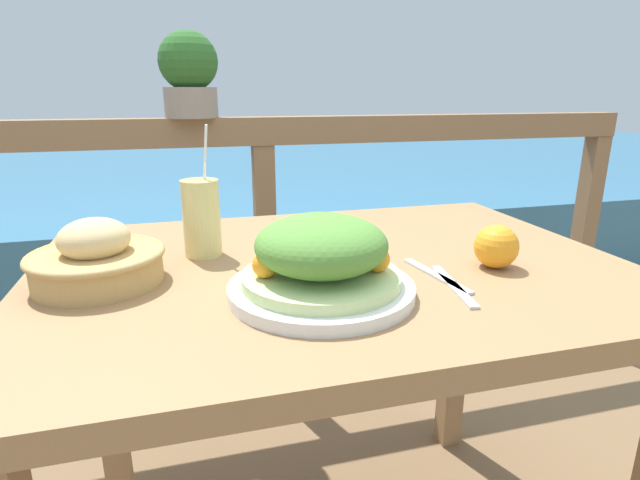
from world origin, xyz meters
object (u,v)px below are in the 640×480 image
(drink_glass, at_px, (202,218))
(salad_plate, at_px, (321,262))
(bread_basket, at_px, (97,259))
(potted_plant, at_px, (189,74))

(drink_glass, bearing_deg, salad_plate, -56.43)
(salad_plate, xyz_separation_m, bread_basket, (-0.35, 0.15, -0.01))
(bread_basket, bearing_deg, drink_glass, 31.15)
(salad_plate, bearing_deg, potted_plant, 99.28)
(drink_glass, xyz_separation_m, bread_basket, (-0.18, -0.11, -0.03))
(drink_glass, bearing_deg, bread_basket, -148.85)
(salad_plate, relative_size, bread_basket, 1.34)
(drink_glass, xyz_separation_m, potted_plant, (0.01, 0.72, 0.29))
(salad_plate, xyz_separation_m, potted_plant, (-0.16, 0.97, 0.31))
(salad_plate, distance_m, bread_basket, 0.38)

